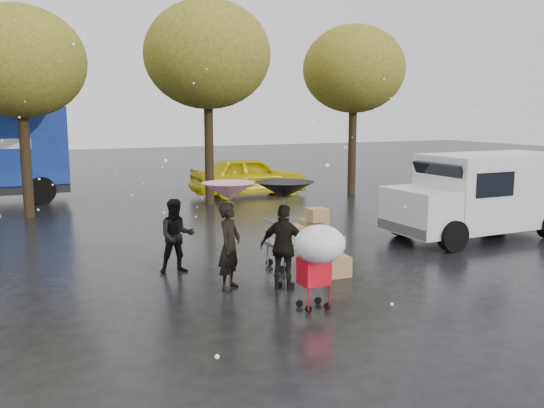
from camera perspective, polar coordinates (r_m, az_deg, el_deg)
name	(u,v)px	position (r m, az deg, el deg)	size (l,w,h in m)	color
ground	(259,290)	(10.82, -1.34, -8.52)	(90.00, 90.00, 0.00)	black
person_pink	(230,246)	(10.74, -4.23, -4.17)	(0.60, 0.39, 1.64)	black
person_middle	(177,236)	(11.97, -9.43, -3.15)	(0.74, 0.58, 1.53)	black
person_black	(284,247)	(10.66, 1.24, -4.33)	(0.94, 0.39, 1.60)	black
umbrella_pink	(229,191)	(10.55, -4.29, 1.30)	(0.99, 0.99, 2.00)	#4C4C4C
umbrella_black	(285,190)	(10.47, 1.26, 1.40)	(1.08, 1.08, 2.03)	#4C4C4C
vendor_cart	(305,233)	(12.30, 3.25, -2.89)	(1.52, 0.80, 1.27)	slate
shopping_cart	(319,249)	(9.46, 4.65, -4.45)	(0.84, 0.84, 1.46)	red
white_van	(482,194)	(16.07, 20.11, 0.95)	(4.91, 2.18, 2.20)	silver
box_ground_near	(338,266)	(11.72, 6.55, -6.16)	(0.46, 0.36, 0.41)	olive
box_ground_far	(335,243)	(13.98, 6.27, -3.86)	(0.41, 0.32, 0.32)	olive
yellow_taxi	(249,176)	(22.88, -2.30, 2.82)	(1.87, 4.64, 1.58)	yellow
tree_row	(121,58)	(19.87, -14.77, 13.82)	(21.60, 4.40, 7.12)	black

